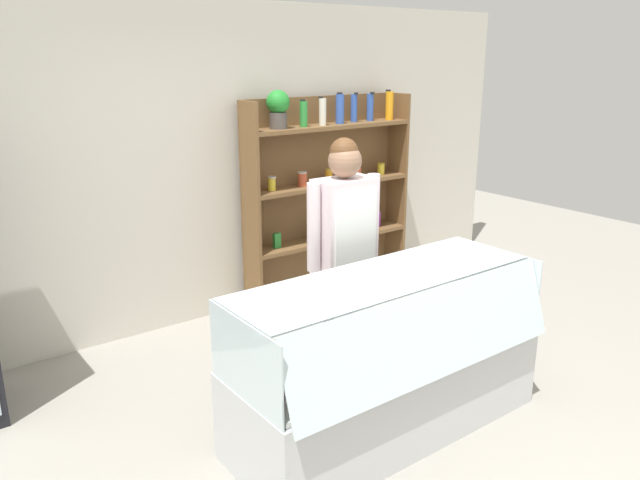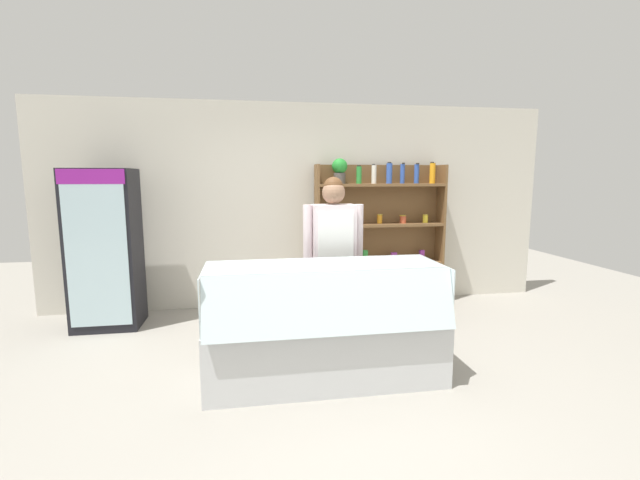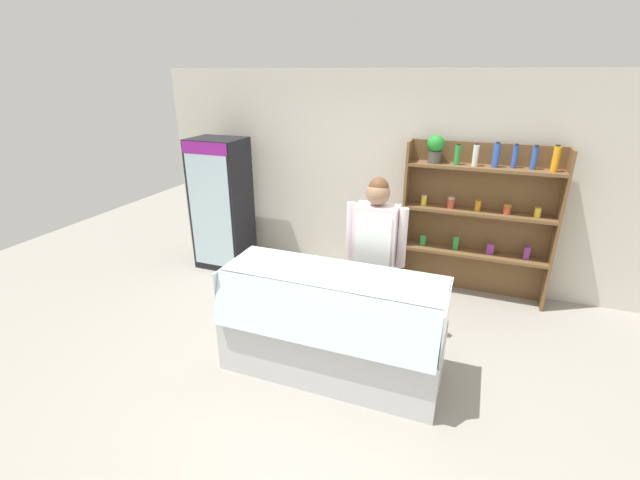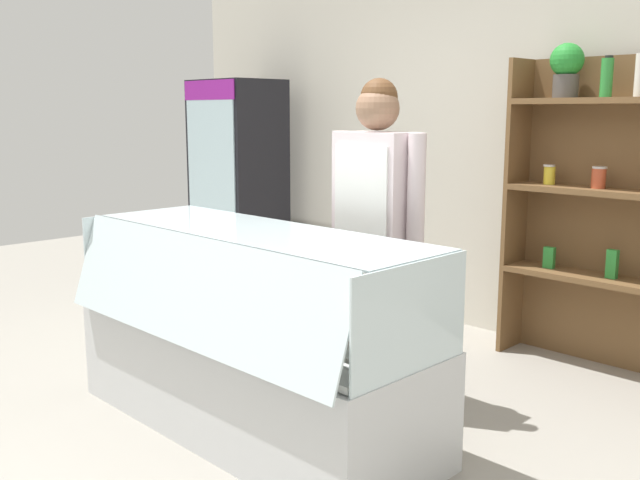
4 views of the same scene
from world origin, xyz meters
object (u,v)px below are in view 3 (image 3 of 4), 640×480
(deli_display_case, at_px, (331,342))
(shop_clerk, at_px, (375,247))
(drinks_fridge, at_px, (222,204))
(shelving_unit, at_px, (475,211))

(deli_display_case, xyz_separation_m, shop_clerk, (0.21, 0.69, 0.73))
(drinks_fridge, bearing_deg, deli_display_case, -37.36)
(drinks_fridge, relative_size, shop_clerk, 1.05)
(drinks_fridge, bearing_deg, shelving_unit, 6.18)
(shelving_unit, relative_size, deli_display_case, 0.98)
(shop_clerk, bearing_deg, shelving_unit, 57.61)
(shop_clerk, bearing_deg, deli_display_case, -107.29)
(shelving_unit, height_order, shop_clerk, shelving_unit)
(shelving_unit, relative_size, shop_clerk, 1.14)
(drinks_fridge, height_order, shelving_unit, shelving_unit)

